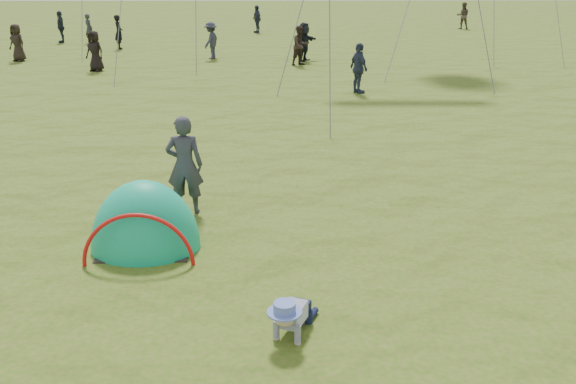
{
  "coord_description": "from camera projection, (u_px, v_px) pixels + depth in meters",
  "views": [
    {
      "loc": [
        0.62,
        -7.03,
        4.41
      ],
      "look_at": [
        0.76,
        2.37,
        1.0
      ],
      "focal_mm": 40.0,
      "sensor_mm": 36.0,
      "label": 1
    }
  ],
  "objects": [
    {
      "name": "standing_adult",
      "position": [
        185.0,
        165.0,
        11.6
      ],
      "size": [
        0.67,
        0.44,
        1.83
      ],
      "primitive_type": "imported",
      "rotation": [
        0.0,
        0.0,
        3.15
      ],
      "color": "#2E2F35",
      "rests_on": "ground"
    },
    {
      "name": "popup_tent",
      "position": [
        147.0,
        248.0,
        10.44
      ],
      "size": [
        1.78,
        1.47,
        2.28
      ],
      "primitive_type": "ellipsoid",
      "rotation": [
        0.0,
        0.0,
        0.01
      ],
      "color": "#1D914A",
      "rests_on": "ground"
    },
    {
      "name": "crowd_person_7",
      "position": [
        463.0,
        16.0,
        43.25
      ],
      "size": [
        0.94,
        0.78,
        1.74
      ],
      "primitive_type": "imported",
      "rotation": [
        0.0,
        0.0,
        2.98
      ],
      "color": "#46392F",
      "rests_on": "ground"
    },
    {
      "name": "crowd_person_4",
      "position": [
        17.0,
        43.0,
        29.36
      ],
      "size": [
        0.97,
        0.84,
        1.68
      ],
      "primitive_type": "imported",
      "rotation": [
        0.0,
        0.0,
        5.83
      ],
      "color": "black",
      "rests_on": "ground"
    },
    {
      "name": "crowd_person_8",
      "position": [
        61.0,
        27.0,
        35.96
      ],
      "size": [
        0.67,
        1.09,
        1.74
      ],
      "primitive_type": "imported",
      "rotation": [
        0.0,
        0.0,
        4.97
      ],
      "color": "#1C242C",
      "rests_on": "ground"
    },
    {
      "name": "crowd_person_2",
      "position": [
        359.0,
        68.0,
        22.26
      ],
      "size": [
        0.8,
        1.1,
        1.73
      ],
      "primitive_type": "imported",
      "rotation": [
        0.0,
        0.0,
        1.99
      ],
      "color": "#2A3248",
      "rests_on": "ground"
    },
    {
      "name": "crowd_person_1",
      "position": [
        300.0,
        46.0,
        28.23
      ],
      "size": [
        1.05,
        1.01,
        1.71
      ],
      "primitive_type": "imported",
      "rotation": [
        0.0,
        0.0,
        0.63
      ],
      "color": "black",
      "rests_on": "ground"
    },
    {
      "name": "crowd_person_5",
      "position": [
        304.0,
        42.0,
        29.4
      ],
      "size": [
        1.23,
        1.67,
        1.74
      ],
      "primitive_type": "imported",
      "rotation": [
        0.0,
        0.0,
        1.07
      ],
      "color": "black",
      "rests_on": "ground"
    },
    {
      "name": "crowd_person_10",
      "position": [
        95.0,
        51.0,
        26.73
      ],
      "size": [
        0.95,
        0.8,
        1.66
      ],
      "primitive_type": "imported",
      "rotation": [
        0.0,
        0.0,
        5.88
      ],
      "color": "black",
      "rests_on": "ground"
    },
    {
      "name": "crowd_person_12",
      "position": [
        89.0,
        29.0,
        35.82
      ],
      "size": [
        0.67,
        0.69,
        1.59
      ],
      "primitive_type": "imported",
      "rotation": [
        0.0,
        0.0,
        2.31
      ],
      "color": "#29292F",
      "rests_on": "ground"
    },
    {
      "name": "crawling_toddler",
      "position": [
        291.0,
        315.0,
        7.9
      ],
      "size": [
        0.79,
        0.92,
        0.59
      ],
      "primitive_type": null,
      "rotation": [
        0.0,
        0.0,
        -0.39
      ],
      "color": "black",
      "rests_on": "ground"
    },
    {
      "name": "crowd_person_14",
      "position": [
        257.0,
        19.0,
        40.92
      ],
      "size": [
        0.83,
        1.08,
        1.71
      ],
      "primitive_type": "imported",
      "rotation": [
        0.0,
        0.0,
        5.18
      ],
      "color": "#282F40",
      "rests_on": "ground"
    },
    {
      "name": "ground",
      "position": [
        231.0,
        330.0,
        8.11
      ],
      "size": [
        140.0,
        140.0,
        0.0
      ],
      "primitive_type": "plane",
      "color": "#31540F"
    },
    {
      "name": "crowd_person_6",
      "position": [
        119.0,
        32.0,
        33.39
      ],
      "size": [
        0.63,
        0.75,
        1.74
      ],
      "primitive_type": "imported",
      "rotation": [
        0.0,
        0.0,
        1.96
      ],
      "color": "black",
      "rests_on": "ground"
    },
    {
      "name": "crowd_person_3",
      "position": [
        211.0,
        41.0,
        30.06
      ],
      "size": [
        0.97,
        1.25,
        1.7
      ],
      "primitive_type": "imported",
      "rotation": [
        0.0,
        0.0,
        4.37
      ],
      "color": "#2A2B37",
      "rests_on": "ground"
    }
  ]
}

